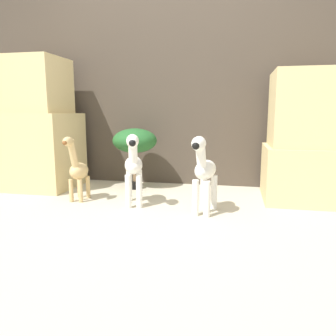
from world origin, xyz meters
The scene contains 8 objects.
ground_plane centered at (0.00, 0.00, 0.00)m, with size 14.00×14.00×0.00m, color beige.
wall_back centered at (0.00, 1.27, 1.10)m, with size 6.40×0.08×2.20m.
rock_pillar_left centered at (-1.37, 0.78, 0.60)m, with size 0.83×0.68×1.34m.
rock_pillar_right centered at (1.37, 0.78, 0.54)m, with size 0.83×0.68×1.15m.
zebra_right centered at (0.46, 0.18, 0.34)m, with size 0.20×0.48×0.62m.
zebra_left centered at (-0.14, 0.29, 0.34)m, with size 0.25×0.48×0.62m.
giraffe_figurine centered at (-0.68, 0.34, 0.29)m, with size 0.15×0.37×0.59m.
potted_palm_front centered at (-0.32, 0.90, 0.49)m, with size 0.45×0.45×0.63m.
Camera 1 is at (0.70, -2.31, 0.79)m, focal length 35.00 mm.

